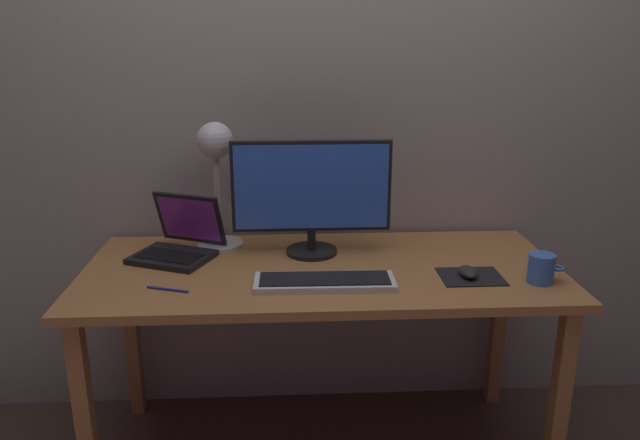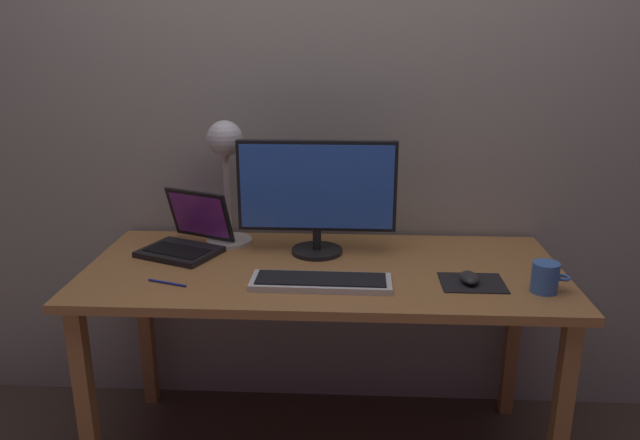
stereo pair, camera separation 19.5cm
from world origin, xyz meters
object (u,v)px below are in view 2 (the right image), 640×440
object	(u,v)px
mouse	(469,278)
coffee_mug	(546,277)
keyboard_main	(320,282)
desk_lamp	(226,159)
laptop	(189,234)
pen	(167,283)
monitor	(317,192)

from	to	relation	value
mouse	coffee_mug	xyz separation A→B (m)	(0.22, -0.05, 0.03)
keyboard_main	desk_lamp	world-z (taller)	desk_lamp
laptop	keyboard_main	bearing A→B (deg)	-31.68
keyboard_main	laptop	distance (m)	0.58
laptop	pen	bearing A→B (deg)	-88.31
keyboard_main	laptop	world-z (taller)	laptop
monitor	keyboard_main	xyz separation A→B (m)	(0.03, -0.29, -0.22)
monitor	mouse	distance (m)	0.59
keyboard_main	mouse	xyz separation A→B (m)	(0.47, 0.04, 0.01)
desk_lamp	coffee_mug	world-z (taller)	desk_lamp
laptop	pen	distance (m)	0.32
monitor	laptop	distance (m)	0.49
laptop	mouse	world-z (taller)	laptop
desk_lamp	pen	xyz separation A→B (m)	(-0.12, -0.40, -0.32)
monitor	coffee_mug	distance (m)	0.80
pen	coffee_mug	bearing A→B (deg)	0.08
monitor	pen	size ratio (longest dim) A/B	3.96
keyboard_main	desk_lamp	size ratio (longest dim) A/B	0.96
coffee_mug	pen	distance (m)	1.17
mouse	pen	world-z (taller)	mouse
laptop	mouse	size ratio (longest dim) A/B	3.55
laptop	coffee_mug	size ratio (longest dim) A/B	2.92
monitor	desk_lamp	world-z (taller)	desk_lamp
pen	monitor	bearing A→B (deg)	33.90
monitor	mouse	xyz separation A→B (m)	(0.49, -0.25, -0.21)
keyboard_main	mouse	bearing A→B (deg)	4.45
mouse	pen	bearing A→B (deg)	-176.90
mouse	pen	size ratio (longest dim) A/B	0.69
monitor	laptop	xyz separation A→B (m)	(-0.46, 0.01, -0.17)
coffee_mug	laptop	bearing A→B (deg)	164.91
laptop	monitor	bearing A→B (deg)	-1.62
monitor	desk_lamp	size ratio (longest dim) A/B	1.21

